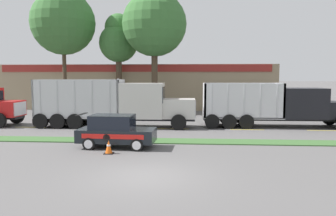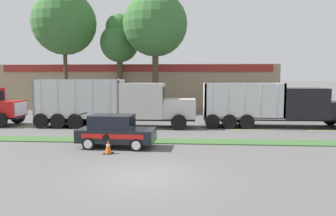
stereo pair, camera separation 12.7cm
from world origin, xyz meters
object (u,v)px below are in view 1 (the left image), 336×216
dump_truck_trail (128,104)px  rally_car (115,131)px  dump_truck_lead (287,106)px  traffic_cone (109,147)px

dump_truck_trail → rally_car: dump_truck_trail is taller
dump_truck_lead → traffic_cone: dump_truck_lead is taller
dump_truck_trail → rally_car: size_ratio=2.88×
rally_car → traffic_cone: bearing=-90.1°
dump_truck_trail → traffic_cone: 8.77m
traffic_cone → dump_truck_trail: bearing=94.5°
dump_truck_lead → traffic_cone: bearing=-139.9°
dump_truck_trail → rally_car: (0.68, -7.16, -0.83)m
dump_truck_lead → dump_truck_trail: size_ratio=0.92×
dump_truck_trail → traffic_cone: size_ratio=17.78×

